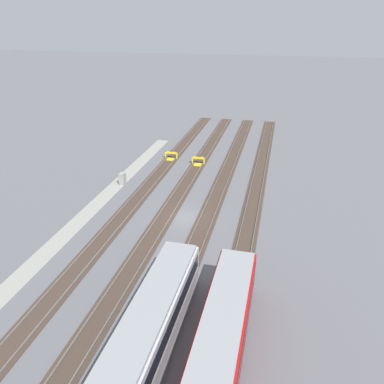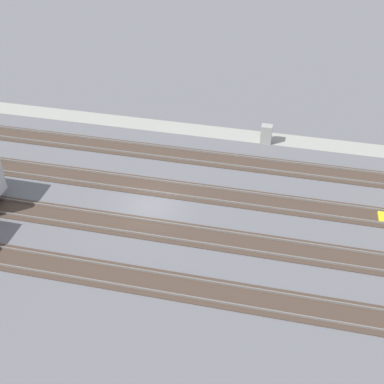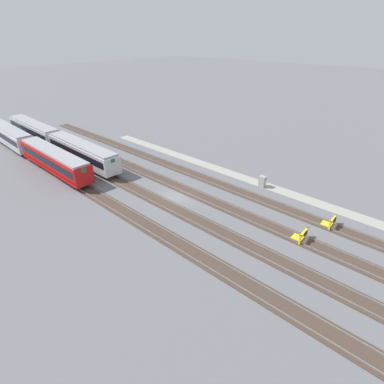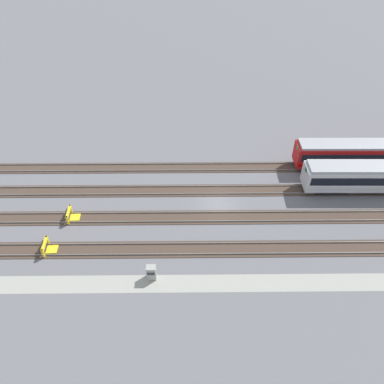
# 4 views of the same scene
# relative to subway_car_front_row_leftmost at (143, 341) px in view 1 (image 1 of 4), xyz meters

# --- Properties ---
(ground_plane) EXTENTS (400.00, 400.00, 0.00)m
(ground_plane) POSITION_rel_subway_car_front_row_leftmost_xyz_m (-19.36, -2.29, -2.04)
(ground_plane) COLOR slate
(service_walkway) EXTENTS (54.00, 2.00, 0.01)m
(service_walkway) POSITION_rel_subway_car_front_row_leftmost_xyz_m (-19.36, -13.44, -2.04)
(service_walkway) COLOR #9E9E93
(service_walkway) RESTS_ON ground
(rail_track_nearest) EXTENTS (90.00, 2.24, 0.21)m
(rail_track_nearest) POSITION_rel_subway_car_front_row_leftmost_xyz_m (-19.36, -9.26, -2.00)
(rail_track_nearest) COLOR #47382D
(rail_track_nearest) RESTS_ON ground
(rail_track_near_inner) EXTENTS (90.00, 2.24, 0.21)m
(rail_track_near_inner) POSITION_rel_subway_car_front_row_leftmost_xyz_m (-19.36, -4.61, -2.00)
(rail_track_near_inner) COLOR #47382D
(rail_track_near_inner) RESTS_ON ground
(rail_track_middle) EXTENTS (90.00, 2.24, 0.21)m
(rail_track_middle) POSITION_rel_subway_car_front_row_leftmost_xyz_m (-19.36, 0.03, -2.00)
(rail_track_middle) COLOR #47382D
(rail_track_middle) RESTS_ON ground
(rail_track_far_inner) EXTENTS (90.00, 2.24, 0.21)m
(rail_track_far_inner) POSITION_rel_subway_car_front_row_leftmost_xyz_m (-19.36, 4.68, -2.00)
(rail_track_far_inner) COLOR #47382D
(rail_track_far_inner) RESTS_ON ground
(subway_car_front_row_leftmost) EXTENTS (18.03, 3.03, 3.70)m
(subway_car_front_row_leftmost) POSITION_rel_subway_car_front_row_leftmost_xyz_m (0.00, 0.00, 0.00)
(subway_car_front_row_leftmost) COLOR silver
(subway_car_front_row_leftmost) RESTS_ON ground
(subway_car_front_row_left_inner) EXTENTS (18.02, 2.97, 3.70)m
(subway_car_front_row_left_inner) POSITION_rel_subway_car_front_row_leftmost_xyz_m (0.00, 4.66, 0.00)
(subway_car_front_row_left_inner) COLOR #B71414
(subway_car_front_row_left_inner) RESTS_ON ground
(bumper_stop_nearest_track) EXTENTS (1.38, 2.01, 1.22)m
(bumper_stop_nearest_track) POSITION_rel_subway_car_front_row_leftmost_xyz_m (-37.08, -9.24, -1.53)
(bumper_stop_nearest_track) COLOR yellow
(bumper_stop_nearest_track) RESTS_ON ground
(bumper_stop_near_inner_track) EXTENTS (1.37, 2.01, 1.22)m
(bumper_stop_near_inner_track) POSITION_rel_subway_car_front_row_leftmost_xyz_m (-35.78, -4.60, -1.53)
(bumper_stop_near_inner_track) COLOR yellow
(bumper_stop_near_inner_track) RESTS_ON ground
(electrical_cabinet) EXTENTS (0.90, 0.73, 1.60)m
(electrical_cabinet) POSITION_rel_subway_car_front_row_leftmost_xyz_m (-26.28, -12.73, -1.24)
(electrical_cabinet) COLOR #9E9E99
(electrical_cabinet) RESTS_ON ground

